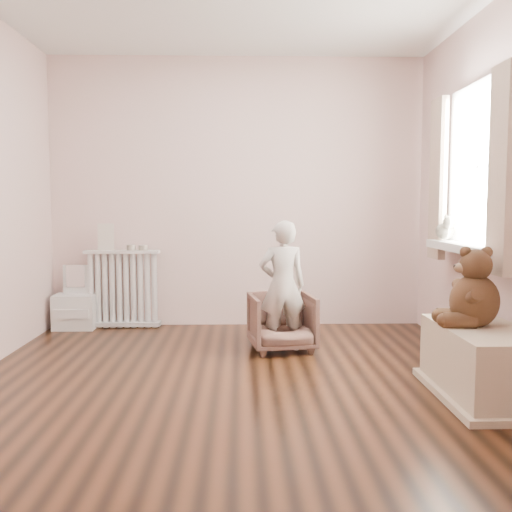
{
  "coord_description": "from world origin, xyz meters",
  "views": [
    {
      "loc": [
        0.04,
        -3.78,
        1.17
      ],
      "look_at": [
        0.15,
        0.45,
        0.8
      ],
      "focal_mm": 40.0,
      "sensor_mm": 36.0,
      "label": 1
    }
  ],
  "objects_px": {
    "armchair": "(282,322)",
    "plush_cat": "(445,228)",
    "toy_bench": "(483,365)",
    "teddy_bear": "(475,288)",
    "radiator": "(123,288)",
    "toy_vanity": "(75,300)",
    "child": "(282,285)"
  },
  "relations": [
    {
      "from": "plush_cat",
      "to": "armchair",
      "type": "bearing_deg",
      "value": 174.97
    },
    {
      "from": "radiator",
      "to": "child",
      "type": "xyz_separation_m",
      "value": [
        1.47,
        -0.96,
        0.15
      ]
    },
    {
      "from": "child",
      "to": "teddy_bear",
      "type": "bearing_deg",
      "value": 127.96
    },
    {
      "from": "toy_vanity",
      "to": "plush_cat",
      "type": "distance_m",
      "value": 3.43
    },
    {
      "from": "teddy_bear",
      "to": "plush_cat",
      "type": "height_order",
      "value": "plush_cat"
    },
    {
      "from": "armchair",
      "to": "child",
      "type": "bearing_deg",
      "value": -98.31
    },
    {
      "from": "radiator",
      "to": "toy_vanity",
      "type": "relative_size",
      "value": 1.24
    },
    {
      "from": "armchair",
      "to": "plush_cat",
      "type": "relative_size",
      "value": 2.18
    },
    {
      "from": "toy_vanity",
      "to": "armchair",
      "type": "bearing_deg",
      "value": -24.56
    },
    {
      "from": "radiator",
      "to": "child",
      "type": "relative_size",
      "value": 0.72
    },
    {
      "from": "radiator",
      "to": "armchair",
      "type": "height_order",
      "value": "radiator"
    },
    {
      "from": "armchair",
      "to": "plush_cat",
      "type": "distance_m",
      "value": 1.5
    },
    {
      "from": "radiator",
      "to": "teddy_bear",
      "type": "height_order",
      "value": "teddy_bear"
    },
    {
      "from": "radiator",
      "to": "toy_bench",
      "type": "distance_m",
      "value": 3.36
    },
    {
      "from": "toy_bench",
      "to": "plush_cat",
      "type": "relative_size",
      "value": 3.91
    },
    {
      "from": "toy_vanity",
      "to": "child",
      "type": "relative_size",
      "value": 0.58
    },
    {
      "from": "radiator",
      "to": "child",
      "type": "bearing_deg",
      "value": -33.08
    },
    {
      "from": "radiator",
      "to": "toy_vanity",
      "type": "bearing_deg",
      "value": -176.18
    },
    {
      "from": "radiator",
      "to": "armchair",
      "type": "distance_m",
      "value": 1.73
    },
    {
      "from": "toy_vanity",
      "to": "toy_bench",
      "type": "relative_size",
      "value": 0.66
    },
    {
      "from": "radiator",
      "to": "armchair",
      "type": "relative_size",
      "value": 1.46
    },
    {
      "from": "toy_vanity",
      "to": "armchair",
      "type": "xyz_separation_m",
      "value": [
        1.92,
        -0.88,
        -0.04
      ]
    },
    {
      "from": "teddy_bear",
      "to": "armchair",
      "type": "bearing_deg",
      "value": 141.21
    },
    {
      "from": "toy_vanity",
      "to": "armchair",
      "type": "distance_m",
      "value": 2.11
    },
    {
      "from": "toy_bench",
      "to": "teddy_bear",
      "type": "xyz_separation_m",
      "value": [
        -0.04,
        0.07,
        0.47
      ]
    },
    {
      "from": "radiator",
      "to": "teddy_bear",
      "type": "distance_m",
      "value": 3.29
    },
    {
      "from": "armchair",
      "to": "teddy_bear",
      "type": "bearing_deg",
      "value": -53.36
    },
    {
      "from": "radiator",
      "to": "toy_vanity",
      "type": "xyz_separation_m",
      "value": [
        -0.45,
        -0.03,
        -0.11
      ]
    },
    {
      "from": "child",
      "to": "plush_cat",
      "type": "height_order",
      "value": "plush_cat"
    },
    {
      "from": "armchair",
      "to": "toy_bench",
      "type": "bearing_deg",
      "value": -54.03
    },
    {
      "from": "radiator",
      "to": "toy_bench",
      "type": "xyz_separation_m",
      "value": [
        2.62,
        -2.09,
        -0.19
      ]
    },
    {
      "from": "radiator",
      "to": "child",
      "type": "height_order",
      "value": "child"
    }
  ]
}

